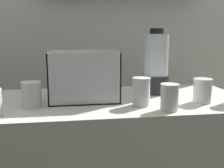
% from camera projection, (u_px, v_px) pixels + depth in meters
% --- Properties ---
extents(back_wall_unit, '(2.60, 0.24, 2.50)m').
position_uv_depth(back_wall_unit, '(98.00, 29.00, 2.09)').
color(back_wall_unit, silver).
rests_on(back_wall_unit, ground_plane).
extents(carrot_display_bin, '(0.34, 0.26, 0.25)m').
position_uv_depth(carrot_display_bin, '(82.00, 84.00, 1.40)').
color(carrot_display_bin, white).
rests_on(carrot_display_bin, counter).
extents(blender_pitcher, '(0.15, 0.15, 0.36)m').
position_uv_depth(blender_pitcher, '(156.00, 65.00, 1.53)').
color(blender_pitcher, black).
rests_on(blender_pitcher, counter).
extents(juice_cup_pomegranate_left, '(0.09, 0.09, 0.12)m').
position_uv_depth(juice_cup_pomegranate_left, '(32.00, 96.00, 1.26)').
color(juice_cup_pomegranate_left, white).
rests_on(juice_cup_pomegranate_left, counter).
extents(juice_cup_pomegranate_middle, '(0.09, 0.09, 0.13)m').
position_uv_depth(juice_cup_pomegranate_middle, '(141.00, 93.00, 1.28)').
color(juice_cup_pomegranate_middle, white).
rests_on(juice_cup_pomegranate_middle, counter).
extents(juice_cup_beet_right, '(0.08, 0.08, 0.12)m').
position_uv_depth(juice_cup_beet_right, '(169.00, 99.00, 1.20)').
color(juice_cup_beet_right, white).
rests_on(juice_cup_beet_right, counter).
extents(juice_cup_pomegranate_far_right, '(0.09, 0.09, 0.12)m').
position_uv_depth(juice_cup_pomegranate_far_right, '(202.00, 92.00, 1.34)').
color(juice_cup_pomegranate_far_right, white).
rests_on(juice_cup_pomegranate_far_right, counter).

